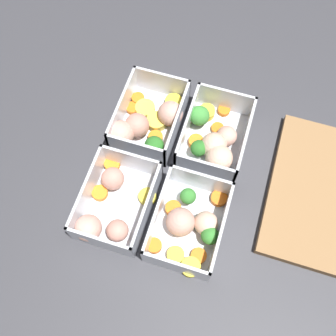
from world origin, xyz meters
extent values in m
plane|color=#38383D|center=(0.00, 0.00, 0.00)|extent=(4.00, 4.00, 0.00)
cube|color=silver|center=(-0.09, -0.06, 0.00)|extent=(0.16, 0.12, 0.00)
cube|color=silver|center=(-0.09, -0.12, 0.03)|extent=(0.16, 0.01, 0.06)
cube|color=silver|center=(-0.09, -0.01, 0.03)|extent=(0.16, 0.01, 0.06)
cube|color=silver|center=(-0.17, -0.06, 0.03)|extent=(0.01, 0.12, 0.06)
cube|color=silver|center=(-0.01, -0.06, 0.03)|extent=(0.01, 0.12, 0.06)
cylinder|color=#DBC647|center=(-0.12, -0.08, 0.01)|extent=(0.06, 0.06, 0.01)
cylinder|color=orange|center=(-0.06, -0.04, 0.01)|extent=(0.04, 0.04, 0.01)
sphere|color=tan|center=(-0.06, -0.08, 0.03)|extent=(0.07, 0.07, 0.05)
cylinder|color=#407A37|center=(-0.03, -0.04, 0.01)|extent=(0.01, 0.01, 0.01)
sphere|color=#2D7228|center=(-0.03, -0.04, 0.03)|extent=(0.04, 0.04, 0.04)
sphere|color=#D19E8C|center=(-0.11, -0.03, 0.03)|extent=(0.06, 0.06, 0.05)
cylinder|color=yellow|center=(-0.15, -0.03, 0.01)|extent=(0.04, 0.04, 0.01)
cylinder|color=orange|center=(-0.13, -0.11, 0.01)|extent=(0.03, 0.03, 0.01)
cylinder|color=#DBC647|center=(-0.09, -0.05, 0.01)|extent=(0.05, 0.05, 0.02)
sphere|color=#D19E8C|center=(-0.04, -0.10, 0.03)|extent=(0.07, 0.07, 0.05)
cylinder|color=orange|center=(-0.11, -0.11, 0.01)|extent=(0.04, 0.04, 0.01)
cube|color=silver|center=(0.09, -0.06, 0.00)|extent=(0.16, 0.12, 0.00)
cube|color=silver|center=(0.09, -0.12, 0.03)|extent=(0.16, 0.01, 0.06)
cube|color=silver|center=(0.09, -0.01, 0.03)|extent=(0.16, 0.01, 0.06)
cube|color=silver|center=(0.01, -0.06, 0.03)|extent=(0.01, 0.12, 0.06)
cube|color=silver|center=(0.17, -0.06, 0.03)|extent=(0.01, 0.12, 0.06)
sphere|color=tan|center=(0.14, -0.05, 0.02)|extent=(0.05, 0.05, 0.04)
sphere|color=#D19E8C|center=(0.15, -0.10, 0.03)|extent=(0.07, 0.07, 0.05)
cylinder|color=yellow|center=(0.06, -0.02, 0.01)|extent=(0.04, 0.04, 0.01)
sphere|color=tan|center=(0.05, -0.09, 0.03)|extent=(0.05, 0.05, 0.04)
cylinder|color=orange|center=(0.08, -0.11, 0.01)|extent=(0.04, 0.04, 0.01)
cylinder|color=orange|center=(0.02, -0.10, 0.01)|extent=(0.03, 0.03, 0.01)
cube|color=silver|center=(-0.09, 0.06, 0.00)|extent=(0.16, 0.12, 0.00)
cube|color=silver|center=(-0.09, 0.01, 0.03)|extent=(0.16, 0.01, 0.06)
cube|color=silver|center=(-0.09, 0.12, 0.03)|extent=(0.16, 0.01, 0.06)
cube|color=silver|center=(-0.17, 0.06, 0.03)|extent=(0.01, 0.12, 0.06)
cube|color=silver|center=(-0.01, 0.06, 0.03)|extent=(0.01, 0.12, 0.06)
cylinder|color=#519448|center=(-0.12, 0.03, 0.01)|extent=(0.01, 0.01, 0.01)
sphere|color=#42933D|center=(-0.12, 0.03, 0.03)|extent=(0.04, 0.04, 0.04)
cylinder|color=orange|center=(-0.07, 0.03, 0.01)|extent=(0.04, 0.04, 0.01)
sphere|color=beige|center=(-0.07, 0.07, 0.03)|extent=(0.06, 0.06, 0.05)
cylinder|color=#407A37|center=(-0.05, 0.04, 0.01)|extent=(0.01, 0.01, 0.02)
sphere|color=#2D7228|center=(-0.05, 0.04, 0.03)|extent=(0.03, 0.03, 0.03)
cylinder|color=orange|center=(-0.16, 0.07, 0.01)|extent=(0.03, 0.03, 0.01)
cylinder|color=orange|center=(-0.12, 0.07, 0.01)|extent=(0.03, 0.03, 0.01)
sphere|color=beige|center=(-0.04, 0.08, 0.03)|extent=(0.05, 0.05, 0.05)
sphere|color=#D19E8C|center=(-0.10, 0.09, 0.02)|extent=(0.04, 0.04, 0.04)
cylinder|color=yellow|center=(-0.14, 0.04, 0.01)|extent=(0.05, 0.05, 0.02)
cube|color=silver|center=(0.09, 0.06, 0.00)|extent=(0.16, 0.12, 0.00)
cube|color=silver|center=(0.09, 0.01, 0.03)|extent=(0.16, 0.01, 0.06)
cube|color=silver|center=(0.09, 0.12, 0.03)|extent=(0.16, 0.01, 0.06)
cube|color=silver|center=(0.01, 0.06, 0.03)|extent=(0.01, 0.12, 0.06)
cube|color=silver|center=(0.17, 0.06, 0.03)|extent=(0.01, 0.12, 0.06)
sphere|color=#D19E8C|center=(0.09, 0.05, 0.03)|extent=(0.06, 0.06, 0.05)
cylinder|color=#49883F|center=(0.04, 0.05, 0.01)|extent=(0.01, 0.01, 0.01)
sphere|color=#388433|center=(0.04, 0.05, 0.03)|extent=(0.03, 0.03, 0.03)
cylinder|color=orange|center=(0.02, 0.10, 0.01)|extent=(0.04, 0.04, 0.01)
cylinder|color=orange|center=(0.07, 0.03, 0.01)|extent=(0.04, 0.04, 0.02)
cylinder|color=yellow|center=(0.16, 0.09, 0.01)|extent=(0.04, 0.04, 0.01)
cylinder|color=#49883F|center=(0.10, 0.11, 0.01)|extent=(0.01, 0.01, 0.01)
sphere|color=#388433|center=(0.10, 0.11, 0.03)|extent=(0.03, 0.03, 0.03)
cylinder|color=orange|center=(0.14, 0.02, 0.01)|extent=(0.04, 0.04, 0.01)
sphere|color=beige|center=(0.08, 0.09, 0.02)|extent=(0.06, 0.06, 0.04)
cylinder|color=orange|center=(0.13, 0.10, 0.01)|extent=(0.03, 0.03, 0.01)
cylinder|color=yellow|center=(0.15, 0.06, 0.01)|extent=(0.03, 0.03, 0.01)
cube|color=olive|center=(-0.04, 0.28, 0.01)|extent=(0.28, 0.18, 0.02)
camera|label=1|loc=(0.28, 0.09, 0.68)|focal=42.00mm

